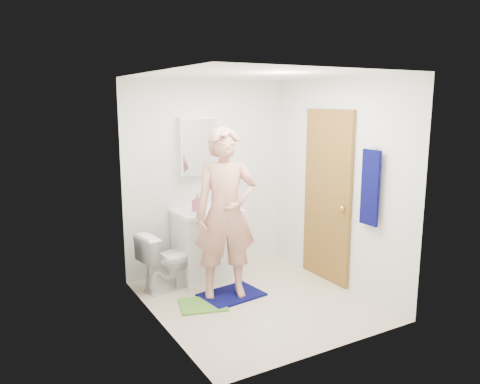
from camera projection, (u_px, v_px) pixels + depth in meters
name	position (u px, v px, depth m)	size (l,w,h in m)	color
floor	(257.00, 301.00, 5.11)	(2.20, 2.40, 0.02)	beige
ceiling	(259.00, 74.00, 4.65)	(2.20, 2.40, 0.02)	white
wall_back	(207.00, 177.00, 5.91)	(2.20, 0.02, 2.40)	silver
wall_front	(335.00, 217.00, 3.85)	(2.20, 0.02, 2.40)	silver
wall_left	(156.00, 204.00, 4.34)	(0.02, 2.40, 2.40)	silver
wall_right	(339.00, 184.00, 5.42)	(0.02, 2.40, 2.40)	silver
vanity_cabinet	(208.00, 245.00, 5.74)	(0.75, 0.55, 0.80)	white
countertop	(207.00, 211.00, 5.66)	(0.79, 0.59, 0.05)	white
sink_basin	(207.00, 210.00, 5.66)	(0.40, 0.40, 0.03)	white
faucet	(201.00, 202.00, 5.80)	(0.03, 0.03, 0.12)	silver
medicine_cabinet	(198.00, 146.00, 5.70)	(0.50, 0.12, 0.70)	white
mirror_panel	(201.00, 146.00, 5.65)	(0.46, 0.01, 0.66)	white
door	(327.00, 196.00, 5.56)	(0.05, 0.80, 2.05)	olive
door_knob	(343.00, 208.00, 5.28)	(0.07, 0.07, 0.07)	gold
towel	(370.00, 188.00, 4.88)	(0.03, 0.24, 0.80)	#070949
towel_hook	(375.00, 147.00, 4.82)	(0.02, 0.02, 0.06)	silver
toilet	(168.00, 260.00, 5.38)	(0.38, 0.67, 0.69)	white
bath_mat	(232.00, 295.00, 5.23)	(0.66, 0.47, 0.02)	#070949
green_rug	(203.00, 305.00, 4.97)	(0.49, 0.41, 0.02)	#5B9D34
soap_dispenser	(197.00, 203.00, 5.54)	(0.10, 0.10, 0.21)	#BE5974
toothbrush_cup	(225.00, 201.00, 5.89)	(0.13, 0.13, 0.10)	#5F3F8B
man	(226.00, 214.00, 5.04)	(0.68, 0.44, 1.85)	tan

